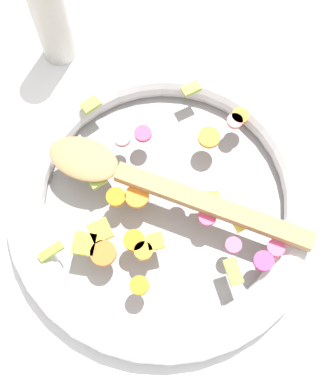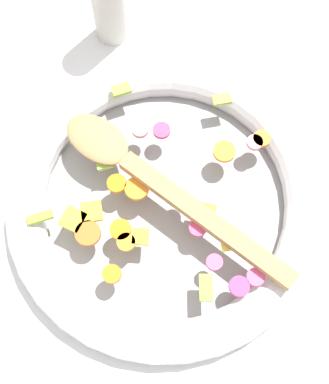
{
  "view_description": "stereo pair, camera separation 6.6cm",
  "coord_description": "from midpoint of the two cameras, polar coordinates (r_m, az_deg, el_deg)",
  "views": [
    {
      "loc": [
        -0.22,
        -0.04,
        0.67
      ],
      "look_at": [
        0.0,
        0.0,
        0.05
      ],
      "focal_mm": 50.0,
      "sensor_mm": 36.0,
      "label": 1
    },
    {
      "loc": [
        -0.2,
        -0.1,
        0.67
      ],
      "look_at": [
        0.0,
        0.0,
        0.05
      ],
      "focal_mm": 50.0,
      "sensor_mm": 36.0,
      "label": 2
    }
  ],
  "objects": [
    {
      "name": "pepper_mill",
      "position": [
        0.76,
        -14.81,
        17.86
      ],
      "size": [
        0.05,
        0.05,
        0.2
      ],
      "color": "#B2ADA3",
      "rests_on": "ground_plane"
    },
    {
      "name": "wooden_spoon",
      "position": [
        0.65,
        -4.43,
        0.56
      ],
      "size": [
        0.11,
        0.34,
        0.01
      ],
      "color": "#A87F51",
      "rests_on": "chopped_vegetables"
    },
    {
      "name": "skillet",
      "position": [
        0.69,
        -2.73,
        -1.18
      ],
      "size": [
        0.41,
        0.41,
        0.05
      ],
      "color": "gray",
      "rests_on": "ground_plane"
    },
    {
      "name": "ground_plane",
      "position": [
        0.71,
        -2.65,
        -1.76
      ],
      "size": [
        4.0,
        4.0,
        0.0
      ],
      "primitive_type": "plane",
      "color": "silver"
    },
    {
      "name": "chopped_vegetables",
      "position": [
        0.65,
        -3.08,
        -1.54
      ],
      "size": [
        0.29,
        0.29,
        0.01
      ],
      "color": "orange",
      "rests_on": "skillet"
    }
  ]
}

